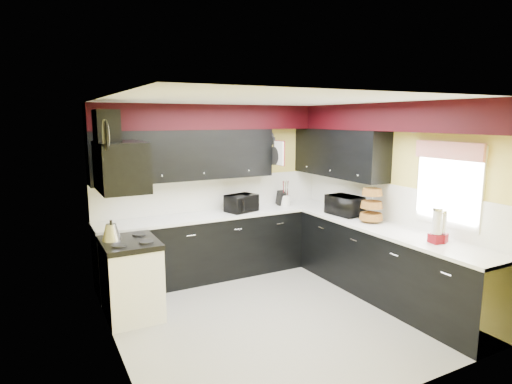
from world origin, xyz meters
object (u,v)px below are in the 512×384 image
Objects in this scene: toaster_oven at (242,203)px; kettle at (111,232)px; knife_block at (281,198)px; microwave at (345,205)px; utensil_crock at (285,200)px.

toaster_oven is 2.04× the size of kettle.
knife_block is 1.04× the size of kettle.
microwave is 1.11m from knife_block.
toaster_oven is 0.87× the size of microwave.
microwave is at bearing -5.20° from kettle.
knife_block is at bearing 14.93° from kettle.
microwave is 2.33× the size of kettle.
knife_block is 2.82m from kettle.
toaster_oven reaches higher than kettle.
knife_block is at bearing 135.74° from utensil_crock.
utensil_crock is 0.78× the size of kettle.
kettle is at bearing -166.31° from utensil_crock.
knife_block is (-0.05, 0.05, 0.03)m from utensil_crock.
knife_block is at bearing -5.92° from toaster_oven.
utensil_crock is at bearing 16.90° from microwave.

